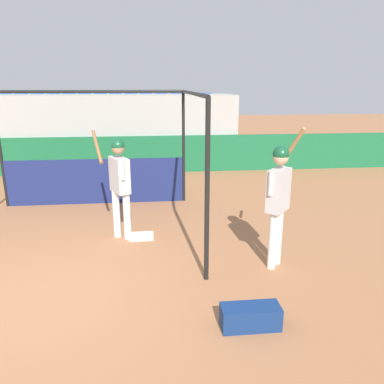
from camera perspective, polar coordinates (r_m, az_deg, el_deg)
ground_plane at (r=5.60m, az=-22.07°, el=-14.90°), size 60.00×60.00×0.00m
outfield_wall at (r=12.30m, az=-13.28°, el=5.47°), size 24.00×0.12×1.18m
bleacher_section at (r=13.45m, az=-12.81°, el=9.12°), size 8.70×2.40×2.46m
batting_cage at (r=8.40m, az=-15.28°, el=4.30°), size 4.25×3.98×2.65m
home_plate at (r=7.19m, az=-7.68°, el=-6.69°), size 0.44×0.44×0.02m
player_batter at (r=6.86m, az=-11.04°, el=2.00°), size 0.71×0.74×1.97m
player_waiting at (r=5.79m, az=13.04°, el=-0.32°), size 0.60×0.75×2.18m
equipment_bag at (r=4.70m, az=8.90°, el=-18.27°), size 0.70×0.28×0.28m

